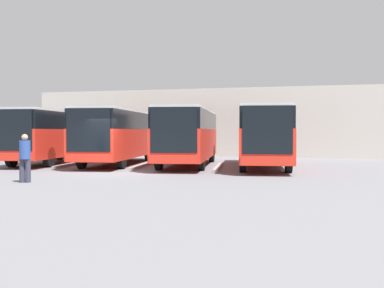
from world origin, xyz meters
TOP-DOWN VIEW (x-y plane):
  - ground_plane at (0.00, 0.00)m, footprint 600.00×600.00m
  - bus_0 at (-6.28, -5.50)m, footprint 4.07×10.92m
  - curb_divider_0 at (-4.19, -3.93)m, footprint 1.07×5.17m
  - bus_1 at (-2.10, -5.59)m, footprint 4.07×10.92m
  - curb_divider_1 at (-0.00, -4.01)m, footprint 1.07×5.17m
  - bus_2 at (2.09, -5.50)m, footprint 4.07×10.92m
  - curb_divider_2 at (4.19, -3.92)m, footprint 1.07×5.17m
  - bus_3 at (6.28, -5.49)m, footprint 4.07×10.92m
  - pedestrian at (1.32, 4.54)m, footprint 0.50×0.50m
  - station_building at (0.00, -19.96)m, footprint 26.97×12.36m

SIDE VIEW (x-z plane):
  - ground_plane at x=0.00m, z-range 0.00..0.00m
  - curb_divider_0 at x=-4.19m, z-range 0.00..0.15m
  - curb_divider_1 at x=0.00m, z-range 0.00..0.15m
  - curb_divider_2 at x=4.19m, z-range 0.00..0.15m
  - pedestrian at x=1.32m, z-range 0.07..1.88m
  - bus_0 at x=-6.28m, z-range 0.19..3.32m
  - bus_1 at x=-2.10m, z-range 0.19..3.32m
  - bus_2 at x=2.09m, z-range 0.19..3.32m
  - bus_3 at x=6.28m, z-range 0.19..3.32m
  - station_building at x=0.00m, z-range 0.03..5.19m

